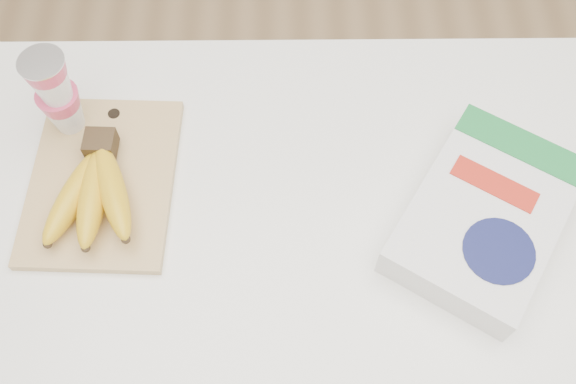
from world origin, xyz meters
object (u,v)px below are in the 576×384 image
Objects in this scene: cutting_board at (103,181)px; cereal_box at (485,216)px; table at (284,337)px; yogurt_stack at (56,92)px; bananas at (94,190)px.

cutting_board is 0.60m from cereal_box.
cutting_board is at bearing -155.38° from cereal_box.
cereal_box is at bearing 7.85° from table.
cereal_box reaches higher than cutting_board.
table is 0.57m from cutting_board.
cutting_board is 1.89× the size of yogurt_stack.
cereal_box is (0.60, -0.05, -0.01)m from bananas.
cutting_board is at bearing -59.48° from yogurt_stack.
table is 0.59m from cereal_box.
bananas reaches higher than table.
yogurt_stack is (-0.06, 0.10, 0.10)m from cutting_board.
yogurt_stack is at bearing -163.41° from cereal_box.
cutting_board is 0.84× the size of cereal_box.
bananas reaches higher than cereal_box.
table is at bearing -17.04° from bananas.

